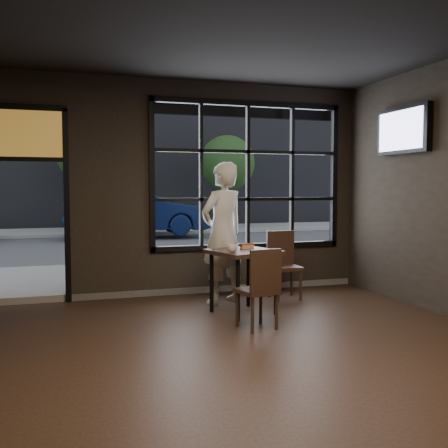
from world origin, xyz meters
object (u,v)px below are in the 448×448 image
object	(u,v)px
cafe_table	(243,282)
chair_near	(257,288)
navy_car	(136,212)
man	(223,233)

from	to	relation	value
cafe_table	chair_near	world-z (taller)	chair_near
navy_car	cafe_table	bearing A→B (deg)	-179.49
cafe_table	chair_near	size ratio (longest dim) A/B	0.89
cafe_table	chair_near	bearing A→B (deg)	-113.46
cafe_table	chair_near	xyz separation A→B (m)	(-0.09, -0.71, 0.05)
cafe_table	chair_near	distance (m)	0.72
navy_car	chair_near	bearing A→B (deg)	-179.93
navy_car	man	bearing A→B (deg)	-179.93
chair_near	man	size ratio (longest dim) A/B	0.47
chair_near	navy_car	bearing A→B (deg)	-102.90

